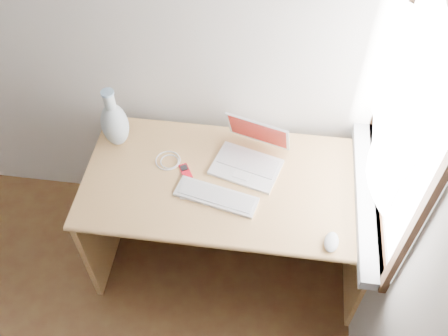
# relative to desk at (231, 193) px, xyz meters

# --- Properties ---
(back_wall) EXTENTS (3.50, 0.04, 2.60)m
(back_wall) POSITION_rel_desk_xyz_m (-1.03, 0.35, 0.75)
(back_wall) COLOR silver
(back_wall) RESTS_ON floor
(window) EXTENTS (0.11, 0.99, 1.10)m
(window) POSITION_rel_desk_xyz_m (0.69, -0.10, 0.73)
(window) COLOR white
(window) RESTS_ON right_wall
(desk) EXTENTS (1.45, 0.73, 0.77)m
(desk) POSITION_rel_desk_xyz_m (0.00, 0.00, 0.00)
(desk) COLOR tan
(desk) RESTS_ON floor
(laptop) EXTENTS (0.38, 0.36, 0.22)m
(laptop) POSITION_rel_desk_xyz_m (0.07, 0.05, 0.27)
(laptop) COLOR white
(laptop) RESTS_ON desk
(external_keyboard) EXTENTS (0.42, 0.21, 0.02)m
(external_keyboard) POSITION_rel_desk_xyz_m (-0.05, -0.20, 0.23)
(external_keyboard) COLOR white
(external_keyboard) RESTS_ON desk
(mouse) EXTENTS (0.08, 0.12, 0.04)m
(mouse) POSITION_rel_desk_xyz_m (0.49, -0.39, 0.24)
(mouse) COLOR white
(mouse) RESTS_ON desk
(ipod) EXTENTS (0.09, 0.11, 0.01)m
(ipod) POSITION_rel_desk_xyz_m (-0.23, -0.06, 0.23)
(ipod) COLOR #B50C1C
(ipod) RESTS_ON desk
(cable_coil) EXTENTS (0.17, 0.17, 0.01)m
(cable_coil) POSITION_rel_desk_xyz_m (-0.33, -0.00, 0.23)
(cable_coil) COLOR white
(cable_coil) RESTS_ON desk
(remote) EXTENTS (0.04, 0.08, 0.01)m
(remote) POSITION_rel_desk_xyz_m (-0.21, -0.19, 0.23)
(remote) COLOR white
(remote) RESTS_ON desk
(vase) EXTENTS (0.14, 0.14, 0.35)m
(vase) POSITION_rel_desk_xyz_m (-0.61, 0.09, 0.37)
(vase) COLOR silver
(vase) RESTS_ON desk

